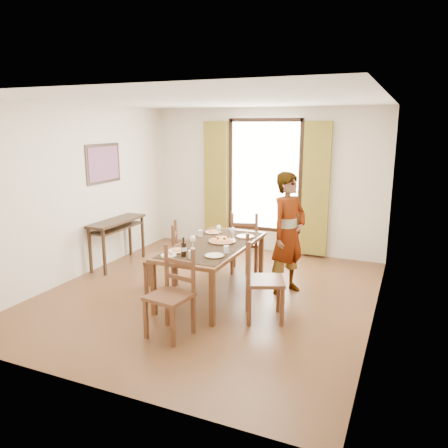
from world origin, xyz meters
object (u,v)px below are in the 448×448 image
at_px(console_table, 117,226).
at_px(pasta_platter, 222,239).
at_px(dining_table, 213,248).
at_px(man, 288,233).

xyz_separation_m(console_table, pasta_platter, (2.17, -0.46, 0.12)).
xyz_separation_m(console_table, dining_table, (2.09, -0.60, 0.01)).
bearing_deg(console_table, man, -1.08).
distance_m(dining_table, man, 1.09).
bearing_deg(console_table, dining_table, -15.88).
relative_size(dining_table, pasta_platter, 4.88).
height_order(console_table, man, man).
relative_size(dining_table, man, 1.11).
bearing_deg(pasta_platter, console_table, 167.93).
distance_m(console_table, man, 3.03).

